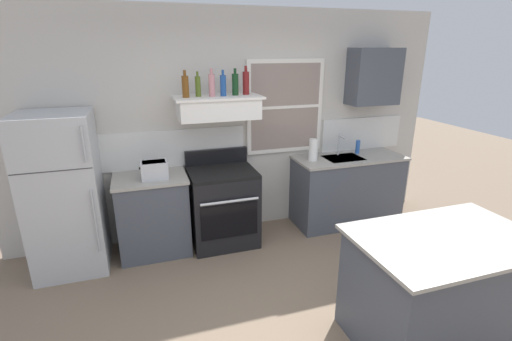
{
  "coord_description": "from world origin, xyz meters",
  "views": [
    {
      "loc": [
        -1.11,
        -2.06,
        2.25
      ],
      "look_at": [
        -0.05,
        1.2,
        1.1
      ],
      "focal_mm": 25.72,
      "sensor_mm": 36.0,
      "label": 1
    }
  ],
  "objects_px": {
    "bottle_blue_liqueur": "(223,85)",
    "dish_soap_bottle": "(358,147)",
    "bottle_dark_green_wine": "(235,84)",
    "bottle_red_label_wine": "(246,83)",
    "paper_towel_roll": "(313,150)",
    "toaster": "(154,170)",
    "kitchen_island": "(439,288)",
    "refrigerator": "(64,194)",
    "bottle_amber_wine": "(185,86)",
    "bottle_olive_oil_square": "(198,86)",
    "stove_range": "(223,206)",
    "bottle_rose_pink": "(212,85)"
  },
  "relations": [
    {
      "from": "bottle_rose_pink",
      "to": "paper_towel_roll",
      "type": "bearing_deg",
      "value": -1.96
    },
    {
      "from": "bottle_blue_liqueur",
      "to": "bottle_dark_green_wine",
      "type": "height_order",
      "value": "bottle_dark_green_wine"
    },
    {
      "from": "toaster",
      "to": "stove_range",
      "type": "height_order",
      "value": "toaster"
    },
    {
      "from": "bottle_olive_oil_square",
      "to": "bottle_red_label_wine",
      "type": "xyz_separation_m",
      "value": [
        0.55,
        0.01,
        0.02
      ]
    },
    {
      "from": "bottle_amber_wine",
      "to": "kitchen_island",
      "type": "xyz_separation_m",
      "value": [
        1.61,
        -2.13,
        -1.41
      ]
    },
    {
      "from": "bottle_olive_oil_square",
      "to": "paper_towel_roll",
      "type": "distance_m",
      "value": 1.61
    },
    {
      "from": "stove_range",
      "to": "bottle_dark_green_wine",
      "type": "bearing_deg",
      "value": 26.41
    },
    {
      "from": "bottle_dark_green_wine",
      "to": "kitchen_island",
      "type": "distance_m",
      "value": 2.79
    },
    {
      "from": "toaster",
      "to": "bottle_olive_oil_square",
      "type": "xyz_separation_m",
      "value": [
        0.54,
        0.16,
        0.85
      ]
    },
    {
      "from": "bottle_rose_pink",
      "to": "paper_towel_roll",
      "type": "height_order",
      "value": "bottle_rose_pink"
    },
    {
      "from": "bottle_blue_liqueur",
      "to": "dish_soap_bottle",
      "type": "relative_size",
      "value": 1.55
    },
    {
      "from": "bottle_dark_green_wine",
      "to": "dish_soap_bottle",
      "type": "height_order",
      "value": "bottle_dark_green_wine"
    },
    {
      "from": "bottle_rose_pink",
      "to": "dish_soap_bottle",
      "type": "distance_m",
      "value": 2.13
    },
    {
      "from": "refrigerator",
      "to": "paper_towel_roll",
      "type": "xyz_separation_m",
      "value": [
        2.83,
        0.06,
        0.21
      ]
    },
    {
      "from": "bottle_dark_green_wine",
      "to": "kitchen_island",
      "type": "xyz_separation_m",
      "value": [
        1.06,
        -2.16,
        -1.41
      ]
    },
    {
      "from": "refrigerator",
      "to": "paper_towel_roll",
      "type": "relative_size",
      "value": 6.16
    },
    {
      "from": "stove_range",
      "to": "bottle_blue_liqueur",
      "type": "distance_m",
      "value": 1.4
    },
    {
      "from": "bottle_dark_green_wine",
      "to": "dish_soap_bottle",
      "type": "bearing_deg",
      "value": 1.2
    },
    {
      "from": "bottle_red_label_wine",
      "to": "kitchen_island",
      "type": "relative_size",
      "value": 0.22
    },
    {
      "from": "bottle_amber_wine",
      "to": "bottle_olive_oil_square",
      "type": "relative_size",
      "value": 1.07
    },
    {
      "from": "refrigerator",
      "to": "bottle_blue_liqueur",
      "type": "distance_m",
      "value": 2.0
    },
    {
      "from": "refrigerator",
      "to": "bottle_dark_green_wine",
      "type": "xyz_separation_m",
      "value": [
        1.86,
        0.13,
        1.04
      ]
    },
    {
      "from": "bottle_olive_oil_square",
      "to": "stove_range",
      "type": "bearing_deg",
      "value": -29.99
    },
    {
      "from": "bottle_amber_wine",
      "to": "dish_soap_bottle",
      "type": "relative_size",
      "value": 1.57
    },
    {
      "from": "bottle_red_label_wine",
      "to": "dish_soap_bottle",
      "type": "height_order",
      "value": "bottle_red_label_wine"
    },
    {
      "from": "stove_range",
      "to": "dish_soap_bottle",
      "type": "xyz_separation_m",
      "value": [
        1.88,
        0.14,
        0.54
      ]
    },
    {
      "from": "stove_range",
      "to": "paper_towel_roll",
      "type": "height_order",
      "value": "paper_towel_roll"
    },
    {
      "from": "bottle_olive_oil_square",
      "to": "bottle_blue_liqueur",
      "type": "xyz_separation_m",
      "value": [
        0.27,
        -0.05,
        0.01
      ]
    },
    {
      "from": "bottle_dark_green_wine",
      "to": "kitchen_island",
      "type": "height_order",
      "value": "bottle_dark_green_wine"
    },
    {
      "from": "bottle_red_label_wine",
      "to": "paper_towel_roll",
      "type": "relative_size",
      "value": 1.16
    },
    {
      "from": "bottle_blue_liqueur",
      "to": "bottle_dark_green_wine",
      "type": "xyz_separation_m",
      "value": [
        0.15,
        0.03,
        0.01
      ]
    },
    {
      "from": "stove_range",
      "to": "bottle_rose_pink",
      "type": "bearing_deg",
      "value": 128.0
    },
    {
      "from": "bottle_olive_oil_square",
      "to": "bottle_dark_green_wine",
      "type": "distance_m",
      "value": 0.41
    },
    {
      "from": "refrigerator",
      "to": "toaster",
      "type": "relative_size",
      "value": 5.6
    },
    {
      "from": "stove_range",
      "to": "bottle_blue_liqueur",
      "type": "xyz_separation_m",
      "value": [
        0.06,
        0.07,
        1.4
      ]
    },
    {
      "from": "refrigerator",
      "to": "dish_soap_bottle",
      "type": "relative_size",
      "value": 9.25
    },
    {
      "from": "toaster",
      "to": "bottle_dark_green_wine",
      "type": "xyz_separation_m",
      "value": [
        0.95,
        0.14,
        0.86
      ]
    },
    {
      "from": "bottle_red_label_wine",
      "to": "toaster",
      "type": "bearing_deg",
      "value": -170.87
    },
    {
      "from": "paper_towel_roll",
      "to": "dish_soap_bottle",
      "type": "height_order",
      "value": "paper_towel_roll"
    },
    {
      "from": "bottle_amber_wine",
      "to": "bottle_olive_oil_square",
      "type": "bearing_deg",
      "value": 18.77
    },
    {
      "from": "bottle_amber_wine",
      "to": "stove_range",
      "type": "bearing_deg",
      "value": -11.6
    },
    {
      "from": "bottle_rose_pink",
      "to": "dish_soap_bottle",
      "type": "bearing_deg",
      "value": 1.7
    },
    {
      "from": "bottle_rose_pink",
      "to": "bottle_red_label_wine",
      "type": "height_order",
      "value": "bottle_red_label_wine"
    },
    {
      "from": "toaster",
      "to": "kitchen_island",
      "type": "xyz_separation_m",
      "value": [
        2.01,
        -2.01,
        -0.55
      ]
    },
    {
      "from": "bottle_amber_wine",
      "to": "bottle_blue_liqueur",
      "type": "relative_size",
      "value": 1.01
    },
    {
      "from": "refrigerator",
      "to": "bottle_amber_wine",
      "type": "xyz_separation_m",
      "value": [
        1.3,
        0.09,
        1.03
      ]
    },
    {
      "from": "stove_range",
      "to": "bottle_red_label_wine",
      "type": "distance_m",
      "value": 1.46
    },
    {
      "from": "refrigerator",
      "to": "paper_towel_roll",
      "type": "height_order",
      "value": "refrigerator"
    },
    {
      "from": "refrigerator",
      "to": "bottle_blue_liqueur",
      "type": "bearing_deg",
      "value": 3.1
    },
    {
      "from": "bottle_red_label_wine",
      "to": "dish_soap_bottle",
      "type": "relative_size",
      "value": 1.74
    }
  ]
}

